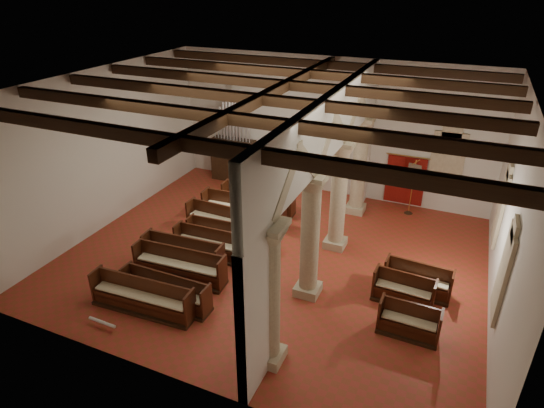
{
  "coord_description": "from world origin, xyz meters",
  "views": [
    {
      "loc": [
        5.35,
        -12.45,
        8.91
      ],
      "look_at": [
        -0.29,
        0.5,
        1.78
      ],
      "focal_mm": 30.0,
      "sensor_mm": 36.0,
      "label": 1
    }
  ],
  "objects_px": {
    "processional_banner": "(411,196)",
    "aisle_pew_0": "(408,325)",
    "lectern": "(250,181)",
    "nave_pew_0": "(143,301)",
    "pipe_organ": "(233,152)"
  },
  "relations": [
    {
      "from": "processional_banner",
      "to": "pipe_organ",
      "type": "bearing_deg",
      "value": -163.39
    },
    {
      "from": "pipe_organ",
      "to": "lectern",
      "type": "xyz_separation_m",
      "value": [
        1.33,
        -0.86,
        -0.89
      ]
    },
    {
      "from": "lectern",
      "to": "nave_pew_0",
      "type": "height_order",
      "value": "lectern"
    },
    {
      "from": "pipe_organ",
      "to": "lectern",
      "type": "height_order",
      "value": "pipe_organ"
    },
    {
      "from": "pipe_organ",
      "to": "aisle_pew_0",
      "type": "relative_size",
      "value": 2.64
    },
    {
      "from": "processional_banner",
      "to": "aisle_pew_0",
      "type": "relative_size",
      "value": 1.43
    },
    {
      "from": "pipe_organ",
      "to": "nave_pew_0",
      "type": "height_order",
      "value": "pipe_organ"
    },
    {
      "from": "pipe_organ",
      "to": "processional_banner",
      "type": "height_order",
      "value": "pipe_organ"
    },
    {
      "from": "pipe_organ",
      "to": "processional_banner",
      "type": "bearing_deg",
      "value": -1.77
    },
    {
      "from": "pipe_organ",
      "to": "aisle_pew_0",
      "type": "xyz_separation_m",
      "value": [
        9.44,
        -7.63,
        -1.04
      ]
    },
    {
      "from": "pipe_organ",
      "to": "nave_pew_0",
      "type": "distance_m",
      "value": 9.99
    },
    {
      "from": "lectern",
      "to": "processional_banner",
      "type": "relative_size",
      "value": 0.49
    },
    {
      "from": "lectern",
      "to": "aisle_pew_0",
      "type": "relative_size",
      "value": 0.7
    },
    {
      "from": "aisle_pew_0",
      "to": "nave_pew_0",
      "type": "bearing_deg",
      "value": -163.0
    },
    {
      "from": "lectern",
      "to": "nave_pew_0",
      "type": "distance_m",
      "value": 8.88
    }
  ]
}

